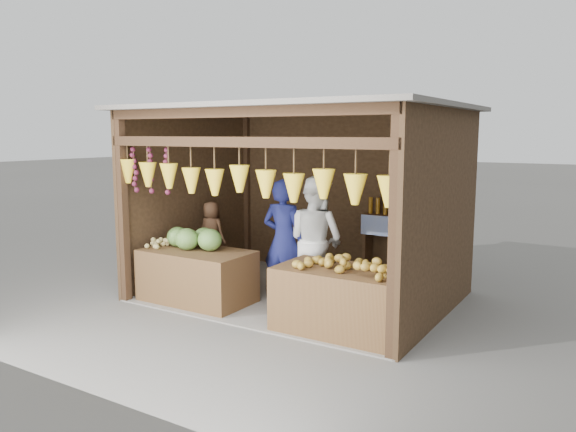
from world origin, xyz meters
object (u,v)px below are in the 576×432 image
object	(u,v)px
counter_left	(197,276)
man_standing	(284,241)
counter_right	(343,301)
woman_standing	(316,240)
vendor_seated	(211,232)

from	to	relation	value
counter_left	man_standing	distance (m)	1.28
counter_left	counter_right	size ratio (longest dim) A/B	0.97
counter_right	man_standing	bearing A→B (deg)	151.16
man_standing	counter_left	bearing A→B (deg)	29.73
woman_standing	vendor_seated	xyz separation A→B (m)	(-1.96, 0.19, -0.09)
counter_right	man_standing	size ratio (longest dim) A/B	0.92
counter_right	vendor_seated	world-z (taller)	vendor_seated
counter_left	vendor_seated	size ratio (longest dim) A/B	1.57
counter_left	vendor_seated	xyz separation A→B (m)	(-0.56, 1.01, 0.41)
woman_standing	counter_left	bearing A→B (deg)	42.54
man_standing	woman_standing	xyz separation A→B (m)	(0.40, 0.18, 0.02)
counter_left	counter_right	distance (m)	2.24
counter_left	woman_standing	bearing A→B (deg)	30.22
counter_left	woman_standing	world-z (taller)	woman_standing
counter_left	woman_standing	xyz separation A→B (m)	(1.40, 0.81, 0.51)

